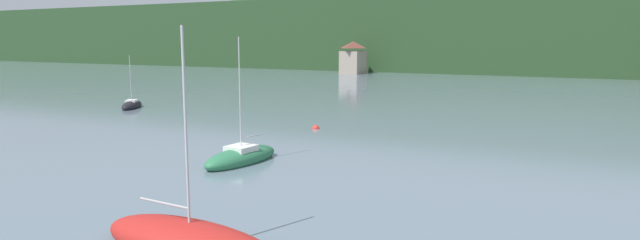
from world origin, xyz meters
TOP-DOWN VIEW (x-y plane):
  - wooded_hillside at (-5.25, 168.49)m, footprint 352.00×72.97m
  - shore_building_west at (-30.16, 120.03)m, footprint 3.72×4.74m
  - sailboat_mid_3 at (-5.85, 52.77)m, footprint 2.10×4.97m
  - sailboat_far_7 at (-27.32, 65.63)m, footprint 3.12×4.15m
  - mooring_buoy_near at (-7.44, 63.51)m, footprint 0.50×0.50m

SIDE VIEW (x-z plane):
  - mooring_buoy_near at x=-7.44m, z-range -0.25..0.25m
  - sailboat_far_7 at x=-27.32m, z-range -2.24..2.71m
  - sailboat_mid_3 at x=-5.85m, z-range -2.97..3.52m
  - shore_building_west at x=-30.16m, z-range -0.08..5.74m
  - wooded_hillside at x=-5.25m, z-range -13.98..25.90m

